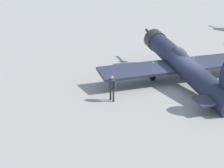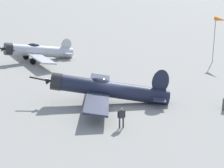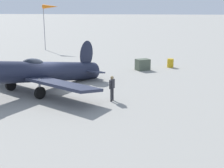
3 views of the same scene
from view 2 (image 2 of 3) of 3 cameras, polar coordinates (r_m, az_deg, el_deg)
ground_plane at (r=32.49m, az=-0.00°, el=-3.04°), size 400.00×400.00×0.00m
airplane_foreground at (r=32.07m, az=-0.92°, el=-0.80°), size 10.56×10.89×3.40m
airplane_mid_apron at (r=49.42m, az=-11.77°, el=5.10°), size 13.54×10.96×2.94m
ground_crew_mechanic at (r=27.00m, az=1.50°, el=-5.02°), size 0.32×0.61×1.62m
windsock_mast at (r=48.00m, az=16.67°, el=9.46°), size 2.32×1.15×6.01m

